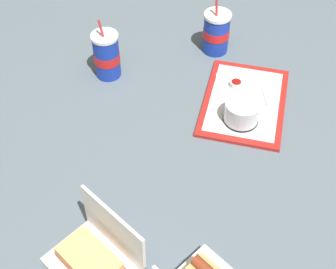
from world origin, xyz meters
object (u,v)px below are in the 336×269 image
(ketchup_cup, at_px, (236,84))
(soda_cup_right, at_px, (216,32))
(clamshell_sandwich_front, at_px, (94,263))
(food_tray, at_px, (244,102))
(cake_container, at_px, (242,112))
(soda_cup_back, at_px, (107,55))
(plastic_fork, at_px, (265,95))

(ketchup_cup, xyz_separation_m, soda_cup_right, (-0.22, -0.07, 0.05))
(clamshell_sandwich_front, bearing_deg, food_tray, 147.29)
(ketchup_cup, bearing_deg, cake_container, 3.27)
(cake_container, height_order, soda_cup_back, soda_cup_back)
(clamshell_sandwich_front, bearing_deg, soda_cup_back, -174.44)
(food_tray, xyz_separation_m, plastic_fork, (-0.03, 0.07, 0.01))
(clamshell_sandwich_front, bearing_deg, ketchup_cup, 151.49)
(cake_container, height_order, soda_cup_right, soda_cup_right)
(plastic_fork, bearing_deg, soda_cup_right, -155.57)
(plastic_fork, bearing_deg, soda_cup_back, -108.41)
(clamshell_sandwich_front, bearing_deg, plastic_fork, 144.17)
(soda_cup_right, distance_m, soda_cup_back, 0.40)
(plastic_fork, distance_m, soda_cup_right, 0.30)
(soda_cup_right, relative_size, soda_cup_back, 0.95)
(cake_container, relative_size, clamshell_sandwich_front, 0.43)
(food_tray, distance_m, soda_cup_back, 0.48)
(ketchup_cup, distance_m, soda_cup_right, 0.23)
(ketchup_cup, bearing_deg, soda_cup_right, -163.00)
(cake_container, relative_size, soda_cup_back, 0.49)
(cake_container, relative_size, ketchup_cup, 2.77)
(clamshell_sandwich_front, distance_m, soda_cup_right, 0.94)
(soda_cup_back, bearing_deg, ketchup_cup, 82.23)
(food_tray, relative_size, cake_container, 3.72)
(cake_container, xyz_separation_m, clamshell_sandwich_front, (0.52, -0.37, -0.00))
(food_tray, relative_size, ketchup_cup, 10.31)
(plastic_fork, bearing_deg, ketchup_cup, -118.04)
(food_tray, relative_size, clamshell_sandwich_front, 1.60)
(clamshell_sandwich_front, xyz_separation_m, soda_cup_back, (-0.73, -0.07, 0.04))
(soda_cup_back, bearing_deg, soda_cup_right, 112.99)
(food_tray, xyz_separation_m, soda_cup_right, (-0.28, -0.09, 0.07))
(plastic_fork, distance_m, soda_cup_back, 0.54)
(ketchup_cup, relative_size, soda_cup_back, 0.18)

